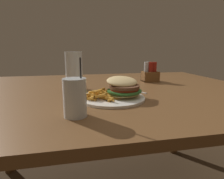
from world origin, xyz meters
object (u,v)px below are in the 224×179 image
at_px(juice_glass, 75,99).
at_px(spoon, 123,87).
at_px(beer_glass, 74,72).
at_px(meal_plate_near, 118,92).
at_px(condiment_caddy, 150,74).

relative_size(juice_glass, spoon, 1.00).
bearing_deg(beer_glass, meal_plate_near, -53.41).
height_order(spoon, condiment_caddy, condiment_caddy).
bearing_deg(meal_plate_near, spoon, 69.06).
xyz_separation_m(meal_plate_near, condiment_caddy, (0.30, 0.37, 0.02)).
bearing_deg(condiment_caddy, meal_plate_near, -128.91).
distance_m(beer_glass, spoon, 0.26).
bearing_deg(meal_plate_near, juice_glass, -135.08).
bearing_deg(beer_glass, juice_glass, -90.20).
height_order(juice_glass, condiment_caddy, juice_glass).
xyz_separation_m(meal_plate_near, spoon, (0.07, 0.19, -0.02)).
distance_m(beer_glass, juice_glass, 0.41).
distance_m(meal_plate_near, juice_glass, 0.25).
bearing_deg(condiment_caddy, beer_glass, -164.11).
distance_m(juice_glass, condiment_caddy, 0.71).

